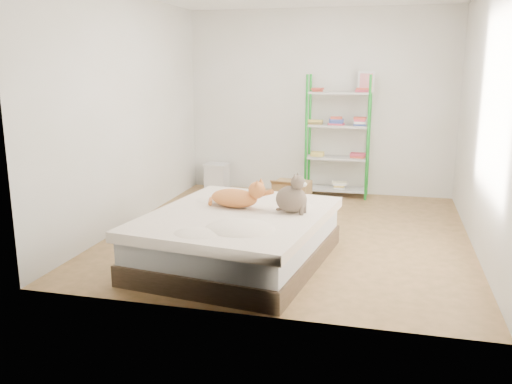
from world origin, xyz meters
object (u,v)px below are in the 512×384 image
(shelf_unit, at_px, (338,135))
(white_bin, at_px, (217,176))
(bed, at_px, (238,238))
(orange_cat, at_px, (234,196))
(grey_cat, at_px, (291,194))
(cardboard_box, at_px, (292,193))

(shelf_unit, distance_m, white_bin, 1.90)
(bed, distance_m, shelf_unit, 3.06)
(bed, height_order, orange_cat, orange_cat)
(orange_cat, xyz_separation_m, grey_cat, (0.57, -0.06, 0.07))
(grey_cat, bearing_deg, white_bin, 41.07)
(orange_cat, relative_size, white_bin, 1.41)
(grey_cat, relative_size, cardboard_box, 0.73)
(shelf_unit, relative_size, white_bin, 4.43)
(orange_cat, bearing_deg, grey_cat, 1.59)
(bed, distance_m, cardboard_box, 2.27)
(grey_cat, xyz_separation_m, cardboard_box, (-0.38, 2.14, -0.50))
(shelf_unit, distance_m, cardboard_box, 1.10)
(white_bin, bearing_deg, orange_cat, -68.51)
(white_bin, bearing_deg, bed, -68.28)
(bed, xyz_separation_m, white_bin, (-1.16, 2.90, -0.04))
(bed, bearing_deg, orange_cat, 122.76)
(grey_cat, xyz_separation_m, shelf_unit, (0.15, 2.81, 0.20))
(bed, xyz_separation_m, orange_cat, (-0.09, 0.19, 0.35))
(grey_cat, xyz_separation_m, white_bin, (-1.63, 2.78, -0.47))
(bed, xyz_separation_m, cardboard_box, (0.10, 2.26, -0.08))
(orange_cat, distance_m, grey_cat, 0.58)
(cardboard_box, xyz_separation_m, white_bin, (-1.26, 0.64, 0.04))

